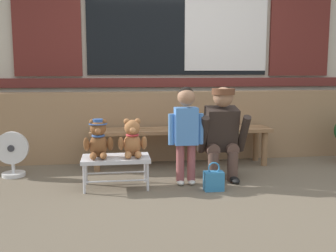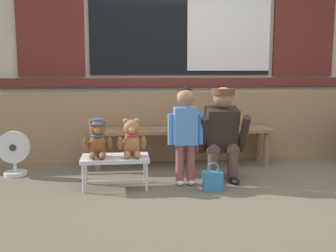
% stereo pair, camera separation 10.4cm
% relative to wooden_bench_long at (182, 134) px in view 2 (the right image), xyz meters
% --- Properties ---
extents(ground_plane, '(60.00, 60.00, 0.00)m').
position_rel_wooden_bench_long_xyz_m(ground_plane, '(0.10, -1.06, -0.37)').
color(ground_plane, brown).
extents(brick_low_wall, '(6.49, 0.25, 0.85)m').
position_rel_wooden_bench_long_xyz_m(brick_low_wall, '(0.10, 0.37, 0.05)').
color(brick_low_wall, '#997551').
rests_on(brick_low_wall, ground).
extents(shop_facade, '(6.62, 0.26, 3.46)m').
position_rel_wooden_bench_long_xyz_m(shop_facade, '(0.10, 0.88, 1.37)').
color(shop_facade, beige).
rests_on(shop_facade, ground).
extents(wooden_bench_long, '(2.10, 0.40, 0.44)m').
position_rel_wooden_bench_long_xyz_m(wooden_bench_long, '(0.00, 0.00, 0.00)').
color(wooden_bench_long, '#8E6642').
rests_on(wooden_bench_long, ground).
extents(small_display_bench, '(0.64, 0.36, 0.30)m').
position_rel_wooden_bench_long_xyz_m(small_display_bench, '(-0.77, -0.79, -0.11)').
color(small_display_bench, silver).
rests_on(small_display_bench, ground).
extents(teddy_bear_with_hat, '(0.28, 0.27, 0.36)m').
position_rel_wooden_bench_long_xyz_m(teddy_bear_with_hat, '(-0.93, -0.79, 0.10)').
color(teddy_bear_with_hat, brown).
rests_on(teddy_bear_with_hat, small_display_bench).
extents(teddy_bear_plain, '(0.28, 0.26, 0.36)m').
position_rel_wooden_bench_long_xyz_m(teddy_bear_plain, '(-0.61, -0.79, 0.09)').
color(teddy_bear_plain, '#A86B3D').
rests_on(teddy_bear_plain, small_display_bench).
extents(child_standing, '(0.35, 0.18, 0.96)m').
position_rel_wooden_bench_long_xyz_m(child_standing, '(-0.09, -0.77, 0.22)').
color(child_standing, '#994C4C').
rests_on(child_standing, ground).
extents(adult_crouching, '(0.50, 0.49, 0.95)m').
position_rel_wooden_bench_long_xyz_m(adult_crouching, '(0.32, -0.63, 0.11)').
color(adult_crouching, brown).
rests_on(adult_crouching, ground).
extents(handbag_on_ground, '(0.18, 0.11, 0.27)m').
position_rel_wooden_bench_long_xyz_m(handbag_on_ground, '(0.14, -1.01, -0.28)').
color(handbag_on_ground, teal).
rests_on(handbag_on_ground, ground).
extents(floor_fan, '(0.34, 0.24, 0.48)m').
position_rel_wooden_bench_long_xyz_m(floor_fan, '(-1.84, -0.24, -0.13)').
color(floor_fan, silver).
rests_on(floor_fan, ground).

